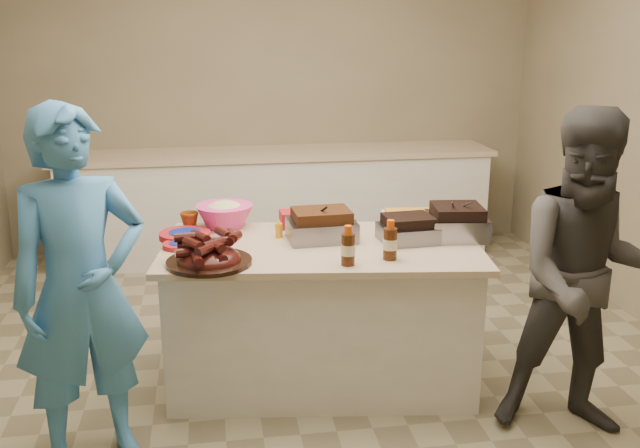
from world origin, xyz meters
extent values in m
cube|color=#47230F|center=(0.02, 0.03, 0.80)|extent=(0.37, 0.29, 0.11)
cube|color=black|center=(0.48, -0.08, 0.80)|extent=(0.31, 0.27, 0.09)
cube|color=gray|center=(0.76, -0.05, 0.80)|extent=(0.34, 0.34, 0.12)
cylinder|color=silver|center=(0.12, 0.23, 0.80)|extent=(0.33, 0.33, 0.05)
cube|color=orange|center=(0.59, 0.21, 0.80)|extent=(0.36, 0.28, 0.09)
cylinder|color=#3A1B09|center=(0.09, -0.41, 0.80)|extent=(0.08, 0.08, 0.20)
cylinder|color=#3A1B09|center=(0.31, -0.36, 0.80)|extent=(0.08, 0.08, 0.20)
cylinder|color=orange|center=(-0.20, 0.10, 0.80)|extent=(0.04, 0.04, 0.11)
imported|color=silver|center=(-0.01, 0.08, 0.80)|extent=(0.13, 0.06, 0.13)
cylinder|color=maroon|center=(-0.71, 0.17, 0.80)|extent=(0.31, 0.31, 0.03)
cylinder|color=maroon|center=(-0.73, 0.00, 0.80)|extent=(0.20, 0.20, 0.02)
imported|color=#83390F|center=(-0.69, 0.35, 0.80)|extent=(0.12, 0.11, 0.11)
cube|color=maroon|center=(-0.08, 0.30, 0.80)|extent=(0.19, 0.15, 0.09)
imported|color=#44423E|center=(1.16, -0.74, 0.00)|extent=(1.14, 1.72, 0.60)
camera|label=1|loc=(-0.57, -3.63, 1.94)|focal=40.00mm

